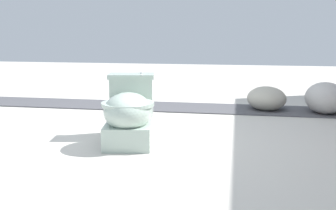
# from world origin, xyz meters

# --- Properties ---
(ground_plane) EXTENTS (14.00, 14.00, 0.00)m
(ground_plane) POSITION_xyz_m (0.00, 0.00, 0.00)
(ground_plane) COLOR beige
(gravel_strip) EXTENTS (0.56, 8.00, 0.01)m
(gravel_strip) POSITION_xyz_m (-1.26, 0.50, 0.01)
(gravel_strip) COLOR #4C4C51
(gravel_strip) RESTS_ON ground
(toilet) EXTENTS (0.68, 0.47, 0.52)m
(toilet) POSITION_xyz_m (0.15, -0.13, 0.22)
(toilet) COLOR #B2C6B7
(toilet) RESTS_ON ground
(boulder_near) EXTENTS (0.58, 0.58, 0.26)m
(boulder_near) POSITION_xyz_m (-1.29, 0.99, 0.13)
(boulder_near) COLOR #ADA899
(boulder_near) RESTS_ON ground
(boulder_far) EXTENTS (0.53, 0.47, 0.33)m
(boulder_far) POSITION_xyz_m (-1.22, 1.58, 0.16)
(boulder_far) COLOR #B7B2AD
(boulder_far) RESTS_ON ground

